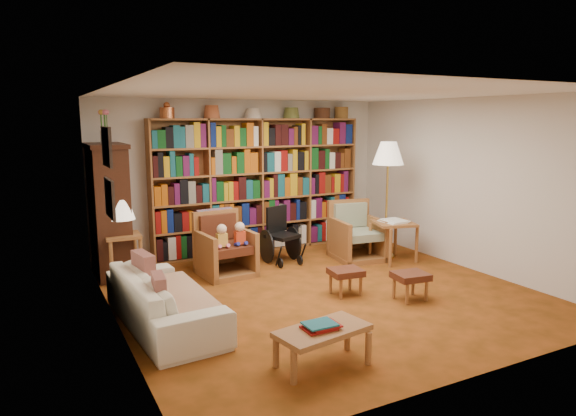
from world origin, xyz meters
TOP-DOWN VIEW (x-y plane):
  - floor at (0.00, 0.00)m, footprint 5.00×5.00m
  - ceiling at (0.00, 0.00)m, footprint 5.00×5.00m
  - wall_back at (0.00, 2.50)m, footprint 5.00×0.00m
  - wall_front at (0.00, -2.50)m, footprint 5.00×0.00m
  - wall_left at (-2.50, 0.00)m, footprint 0.00×5.00m
  - wall_right at (2.50, 0.00)m, footprint 0.00×5.00m
  - bookshelf at (0.20, 2.33)m, footprint 3.60×0.30m
  - curio_cabinet at (-2.25, 2.00)m, footprint 0.50×0.95m
  - framed_pictures at (-2.48, 0.30)m, footprint 0.03×0.52m
  - sofa at (-2.05, -0.14)m, footprint 2.02×0.91m
  - sofa_throw at (-2.00, -0.14)m, footprint 0.77×1.40m
  - cushion_left at (-2.18, 0.21)m, footprint 0.19×0.43m
  - cushion_right at (-2.18, -0.49)m, footprint 0.15×0.37m
  - side_table_lamp at (-2.15, 1.65)m, footprint 0.48×0.48m
  - table_lamp at (-2.15, 1.65)m, footprint 0.35×0.35m
  - armchair_leather at (-0.82, 1.35)m, footprint 0.76×0.81m
  - armchair_sage at (1.32, 1.18)m, footprint 0.82×0.84m
  - wheelchair at (0.19, 1.54)m, footprint 0.53×0.68m
  - floor_lamp at (1.79, 0.98)m, footprint 0.49×0.49m
  - side_table_papers at (1.74, 0.73)m, footprint 0.72×0.72m
  - footstool_a at (0.21, -0.24)m, footprint 0.43×0.38m
  - footstool_b at (0.81, -0.76)m, footprint 0.44×0.39m
  - coffee_table at (-1.03, -1.72)m, footprint 0.91×0.56m

SIDE VIEW (x-z plane):
  - floor at x=0.00m, z-range 0.00..0.00m
  - footstool_a at x=0.21m, z-range 0.11..0.44m
  - footstool_b at x=0.81m, z-range 0.11..0.45m
  - sofa at x=-2.05m, z-range 0.00..0.58m
  - sofa_throw at x=-2.00m, z-range 0.28..0.32m
  - coffee_table at x=-1.03m, z-range 0.10..0.51m
  - armchair_sage at x=1.32m, z-range -0.11..0.80m
  - armchair_leather at x=-0.82m, z-range -0.08..0.82m
  - wheelchair at x=0.19m, z-range -0.04..0.81m
  - cushion_left at x=-2.18m, z-range 0.24..0.66m
  - cushion_right at x=-2.18m, z-range 0.27..0.63m
  - side_table_lamp at x=-2.15m, z-range 0.17..0.82m
  - side_table_papers at x=1.74m, z-range 0.20..0.86m
  - curio_cabinet at x=-2.25m, z-range -0.25..2.15m
  - table_lamp at x=-2.15m, z-range 0.74..1.22m
  - bookshelf at x=0.20m, z-range -0.04..2.38m
  - wall_back at x=0.00m, z-range -1.25..3.75m
  - wall_front at x=0.00m, z-range -1.25..3.75m
  - wall_left at x=-2.50m, z-range -1.25..3.75m
  - wall_right at x=2.50m, z-range -1.25..3.75m
  - floor_lamp at x=1.79m, z-range 0.67..2.51m
  - framed_pictures at x=-2.48m, z-range 1.14..2.11m
  - ceiling at x=0.00m, z-range 2.50..2.50m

